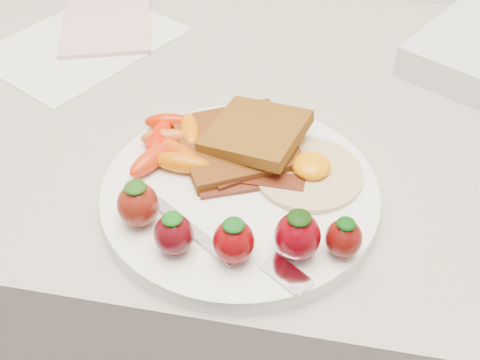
# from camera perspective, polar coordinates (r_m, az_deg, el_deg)

# --- Properties ---
(counter) EXTENTS (2.00, 0.60, 0.90)m
(counter) POSITION_cam_1_polar(r_m,az_deg,el_deg) (1.05, 0.57, -13.11)
(counter) COLOR gray
(counter) RESTS_ON ground
(plate) EXTENTS (0.27, 0.27, 0.02)m
(plate) POSITION_cam_1_polar(r_m,az_deg,el_deg) (0.59, -0.00, -1.35)
(plate) COLOR white
(plate) RESTS_ON counter
(toast_lower) EXTENTS (0.15, 0.15, 0.01)m
(toast_lower) POSITION_cam_1_polar(r_m,az_deg,el_deg) (0.62, -0.38, 3.46)
(toast_lower) COLOR #361C0B
(toast_lower) RESTS_ON plate
(toast_upper) EXTENTS (0.11, 0.11, 0.02)m
(toast_upper) POSITION_cam_1_polar(r_m,az_deg,el_deg) (0.61, 1.53, 4.57)
(toast_upper) COLOR #502A11
(toast_upper) RESTS_ON toast_lower
(fried_egg) EXTENTS (0.14, 0.14, 0.02)m
(fried_egg) POSITION_cam_1_polar(r_m,az_deg,el_deg) (0.60, 6.58, 0.84)
(fried_egg) COLOR beige
(fried_egg) RESTS_ON plate
(bacon_strips) EXTENTS (0.10, 0.08, 0.01)m
(bacon_strips) POSITION_cam_1_polar(r_m,az_deg,el_deg) (0.59, 1.19, 0.22)
(bacon_strips) COLOR #371309
(bacon_strips) RESTS_ON plate
(baby_carrots) EXTENTS (0.09, 0.11, 0.02)m
(baby_carrots) POSITION_cam_1_polar(r_m,az_deg,el_deg) (0.62, -6.58, 3.37)
(baby_carrots) COLOR #C25018
(baby_carrots) RESTS_ON plate
(strawberries) EXTENTS (0.22, 0.06, 0.05)m
(strawberries) POSITION_cam_1_polar(r_m,az_deg,el_deg) (0.52, -0.73, -4.68)
(strawberries) COLOR maroon
(strawberries) RESTS_ON plate
(fork) EXTENTS (0.16, 0.09, 0.00)m
(fork) POSITION_cam_1_polar(r_m,az_deg,el_deg) (0.53, -0.59, -6.59)
(fork) COLOR silver
(fork) RESTS_ON plate
(paper_sheet) EXTENTS (0.27, 0.30, 0.00)m
(paper_sheet) POSITION_cam_1_polar(r_m,az_deg,el_deg) (0.86, -14.69, 12.47)
(paper_sheet) COLOR white
(paper_sheet) RESTS_ON counter
(notepad) EXTENTS (0.17, 0.20, 0.01)m
(notepad) POSITION_cam_1_polar(r_m,az_deg,el_deg) (0.89, -12.52, 14.43)
(notepad) COLOR #D1A1A7
(notepad) RESTS_ON paper_sheet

